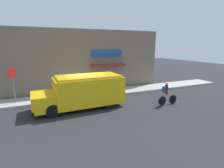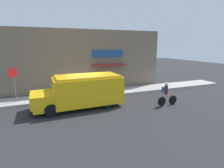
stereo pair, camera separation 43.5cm
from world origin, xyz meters
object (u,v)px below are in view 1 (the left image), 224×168
at_px(school_bus, 83,91).
at_px(cyclist, 167,94).
at_px(trash_bin, 94,87).
at_px(stop_sign_post, 13,80).

distance_m(school_bus, cyclist, 5.67).
distance_m(school_bus, trash_bin, 3.52).
relative_size(school_bus, cyclist, 3.59).
xyz_separation_m(stop_sign_post, trash_bin, (5.85, 0.85, -1.20)).
bearing_deg(trash_bin, school_bus, -118.80).
bearing_deg(stop_sign_post, trash_bin, 8.23).
height_order(stop_sign_post, trash_bin, stop_sign_post).
bearing_deg(trash_bin, stop_sign_post, -171.77).
bearing_deg(stop_sign_post, school_bus, -27.90).
distance_m(stop_sign_post, trash_bin, 6.03).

